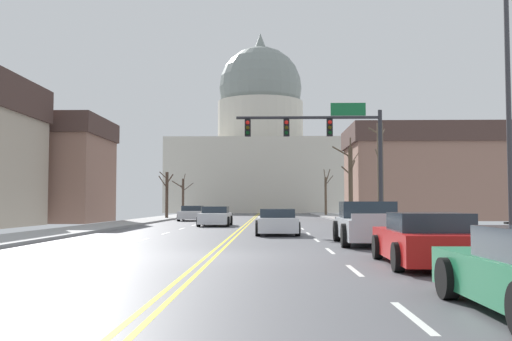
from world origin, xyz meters
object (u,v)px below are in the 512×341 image
object	(u,v)px
sedan_oncoming_01	(192,214)
sedan_near_02	(426,241)
signal_gantry	(328,138)
bicycle_parked	(504,239)
street_lamp_right	(498,75)
pickup_truck_near_01	(370,225)
sedan_near_00	(277,222)
sedan_oncoming_00	(215,217)

from	to	relation	value
sedan_oncoming_01	sedan_near_02	bearing A→B (deg)	-73.53
signal_gantry	bicycle_parked	size ratio (longest dim) A/B	4.47
street_lamp_right	pickup_truck_near_01	distance (m)	7.30
sedan_oncoming_01	bicycle_parked	size ratio (longest dim) A/B	2.37
signal_gantry	sedan_near_00	size ratio (longest dim) A/B	1.77
sedan_near_00	sedan_oncoming_00	world-z (taller)	sedan_oncoming_00
sedan_near_02	bicycle_parked	size ratio (longest dim) A/B	2.65
sedan_oncoming_00	sedan_oncoming_01	distance (m)	11.50
sedan_oncoming_01	bicycle_parked	xyz separation A→B (m)	(13.17, -32.42, -0.11)
pickup_truck_near_01	sedan_oncoming_01	world-z (taller)	pickup_truck_near_01
signal_gantry	sedan_oncoming_01	distance (m)	20.58
signal_gantry	sedan_near_02	size ratio (longest dim) A/B	1.68
sedan_near_02	sedan_oncoming_00	size ratio (longest dim) A/B	1.08
signal_gantry	bicycle_parked	bearing A→B (deg)	-77.03
sedan_near_02	sedan_oncoming_00	bearing A→B (deg)	107.04
pickup_truck_near_01	bicycle_parked	bearing A→B (deg)	-58.16
sedan_near_02	sedan_oncoming_01	bearing A→B (deg)	106.47
pickup_truck_near_01	sedan_near_00	bearing A→B (deg)	118.18
sedan_oncoming_01	sedan_oncoming_00	bearing A→B (deg)	-74.76
sedan_near_02	bicycle_parked	xyz separation A→B (m)	(2.84, 2.50, -0.10)
signal_gantry	sedan_near_00	xyz separation A→B (m)	(-2.83, -3.94, -4.46)
street_lamp_right	bicycle_parked	xyz separation A→B (m)	(0.27, 0.50, -4.53)
signal_gantry	sedan_oncoming_00	xyz separation A→B (m)	(-6.72, 6.47, -4.43)
pickup_truck_near_01	sedan_oncoming_01	size ratio (longest dim) A/B	1.30
street_lamp_right	bicycle_parked	size ratio (longest dim) A/B	4.69
sedan_near_00	pickup_truck_near_01	xyz separation A→B (m)	(3.31, -6.17, 0.12)
street_lamp_right	sedan_oncoming_00	size ratio (longest dim) A/B	1.91
signal_gantry	pickup_truck_near_01	distance (m)	11.01
street_lamp_right	bicycle_parked	distance (m)	4.56
street_lamp_right	sedan_oncoming_01	bearing A→B (deg)	111.39
sedan_near_00	sedan_oncoming_00	xyz separation A→B (m)	(-3.89, 10.41, 0.03)
sedan_near_02	bicycle_parked	bearing A→B (deg)	41.35
sedan_oncoming_00	sedan_near_02	bearing A→B (deg)	-72.96
signal_gantry	street_lamp_right	world-z (taller)	street_lamp_right
sedan_near_02	sedan_near_00	bearing A→B (deg)	104.25
street_lamp_right	sedan_near_02	size ratio (longest dim) A/B	1.77
street_lamp_right	sedan_near_00	xyz separation A→B (m)	(-5.98, 11.42, -4.44)
signal_gantry	sedan_near_00	bearing A→B (deg)	-125.69
pickup_truck_near_01	sedan_near_02	size ratio (longest dim) A/B	1.16
sedan_oncoming_01	sedan_near_00	bearing A→B (deg)	-72.17
sedan_oncoming_01	street_lamp_right	bearing A→B (deg)	-68.61
signal_gantry	street_lamp_right	xyz separation A→B (m)	(3.15, -15.36, -0.02)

